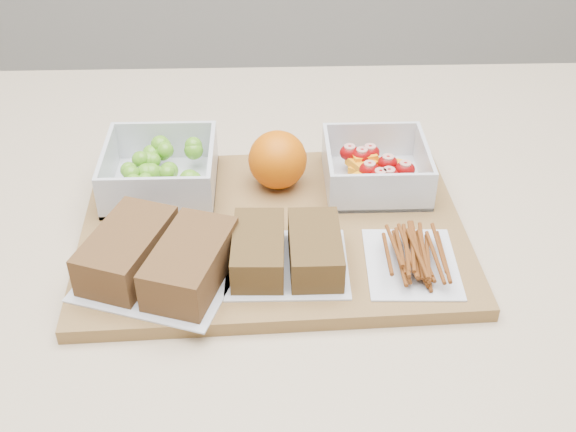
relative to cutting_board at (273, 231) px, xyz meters
name	(u,v)px	position (x,y,z in m)	size (l,w,h in m)	color
cutting_board	(273,231)	(0.00, 0.00, 0.00)	(0.42, 0.30, 0.02)	olive
grape_container	(162,170)	(-0.13, 0.08, 0.03)	(0.13, 0.13, 0.05)	silver
fruit_container	(375,170)	(0.12, 0.08, 0.03)	(0.12, 0.12, 0.05)	silver
orange	(278,160)	(0.01, 0.08, 0.04)	(0.07, 0.07, 0.07)	#D85F05
sandwich_bag_left	(159,257)	(-0.11, -0.08, 0.03)	(0.18, 0.17, 0.05)	silver
sandwich_bag_center	(287,251)	(0.01, -0.07, 0.03)	(0.13, 0.11, 0.04)	silver
pretzel_bag	(412,255)	(0.14, -0.07, 0.02)	(0.10, 0.12, 0.03)	silver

